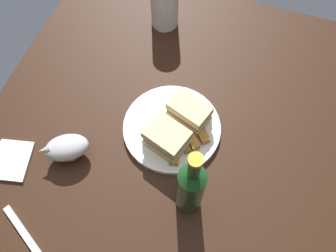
{
  "coord_description": "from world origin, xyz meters",
  "views": [
    {
      "loc": [
        -0.39,
        -0.15,
        1.59
      ],
      "look_at": [
        0.01,
        -0.01,
        0.75
      ],
      "focal_mm": 38.33,
      "sensor_mm": 36.0,
      "label": 1
    }
  ],
  "objects_px": {
    "gravy_boat": "(66,148)",
    "sandwich_half_right": "(189,112)",
    "plate": "(172,128)",
    "fork": "(26,236)",
    "sandwich_half_left": "(167,138)",
    "napkin": "(12,160)",
    "pint_glass": "(165,8)",
    "cider_bottle": "(191,188)"
  },
  "relations": [
    {
      "from": "plate",
      "to": "gravy_boat",
      "type": "distance_m",
      "value": 0.28
    },
    {
      "from": "pint_glass",
      "to": "cider_bottle",
      "type": "xyz_separation_m",
      "value": [
        -0.53,
        -0.25,
        0.05
      ]
    },
    {
      "from": "plate",
      "to": "sandwich_half_right",
      "type": "relative_size",
      "value": 2.16
    },
    {
      "from": "gravy_boat",
      "to": "napkin",
      "type": "bearing_deg",
      "value": 116.84
    },
    {
      "from": "pint_glass",
      "to": "sandwich_half_left",
      "type": "bearing_deg",
      "value": -159.65
    },
    {
      "from": "gravy_boat",
      "to": "cider_bottle",
      "type": "bearing_deg",
      "value": -93.25
    },
    {
      "from": "sandwich_half_left",
      "to": "cider_bottle",
      "type": "distance_m",
      "value": 0.17
    },
    {
      "from": "plate",
      "to": "sandwich_half_left",
      "type": "distance_m",
      "value": 0.07
    },
    {
      "from": "cider_bottle",
      "to": "napkin",
      "type": "bearing_deg",
      "value": 95.92
    },
    {
      "from": "gravy_boat",
      "to": "napkin",
      "type": "xyz_separation_m",
      "value": [
        -0.07,
        0.13,
        -0.04
      ]
    },
    {
      "from": "sandwich_half_right",
      "to": "fork",
      "type": "xyz_separation_m",
      "value": [
        -0.42,
        0.26,
        -0.05
      ]
    },
    {
      "from": "sandwich_half_right",
      "to": "fork",
      "type": "bearing_deg",
      "value": 147.61
    },
    {
      "from": "sandwich_half_left",
      "to": "fork",
      "type": "height_order",
      "value": "sandwich_half_left"
    },
    {
      "from": "napkin",
      "to": "fork",
      "type": "relative_size",
      "value": 0.61
    },
    {
      "from": "sandwich_half_left",
      "to": "cider_bottle",
      "type": "height_order",
      "value": "cider_bottle"
    },
    {
      "from": "plate",
      "to": "cider_bottle",
      "type": "relative_size",
      "value": 0.93
    },
    {
      "from": "plate",
      "to": "fork",
      "type": "height_order",
      "value": "plate"
    },
    {
      "from": "plate",
      "to": "gravy_boat",
      "type": "xyz_separation_m",
      "value": [
        -0.16,
        0.23,
        0.03
      ]
    },
    {
      "from": "sandwich_half_right",
      "to": "pint_glass",
      "type": "xyz_separation_m",
      "value": [
        0.31,
        0.18,
        0.01
      ]
    },
    {
      "from": "sandwich_half_right",
      "to": "napkin",
      "type": "distance_m",
      "value": 0.47
    },
    {
      "from": "cider_bottle",
      "to": "sandwich_half_right",
      "type": "bearing_deg",
      "value": 17.72
    },
    {
      "from": "plate",
      "to": "sandwich_half_right",
      "type": "bearing_deg",
      "value": -40.68
    },
    {
      "from": "cider_bottle",
      "to": "plate",
      "type": "bearing_deg",
      "value": 30.32
    },
    {
      "from": "sandwich_half_right",
      "to": "napkin",
      "type": "height_order",
      "value": "sandwich_half_right"
    },
    {
      "from": "sandwich_half_left",
      "to": "napkin",
      "type": "height_order",
      "value": "sandwich_half_left"
    },
    {
      "from": "cider_bottle",
      "to": "napkin",
      "type": "distance_m",
      "value": 0.48
    },
    {
      "from": "sandwich_half_right",
      "to": "sandwich_half_left",
      "type": "bearing_deg",
      "value": 162.02
    },
    {
      "from": "plate",
      "to": "gravy_boat",
      "type": "relative_size",
      "value": 1.98
    },
    {
      "from": "gravy_boat",
      "to": "napkin",
      "type": "height_order",
      "value": "gravy_boat"
    },
    {
      "from": "sandwich_half_left",
      "to": "napkin",
      "type": "relative_size",
      "value": 1.1
    },
    {
      "from": "pint_glass",
      "to": "cider_bottle",
      "type": "height_order",
      "value": "cider_bottle"
    },
    {
      "from": "plate",
      "to": "fork",
      "type": "bearing_deg",
      "value": 148.57
    },
    {
      "from": "fork",
      "to": "sandwich_half_right",
      "type": "bearing_deg",
      "value": 86.58
    },
    {
      "from": "plate",
      "to": "fork",
      "type": "xyz_separation_m",
      "value": [
        -0.38,
        0.23,
        -0.0
      ]
    },
    {
      "from": "gravy_boat",
      "to": "pint_glass",
      "type": "bearing_deg",
      "value": -9.13
    },
    {
      "from": "sandwich_half_right",
      "to": "gravy_boat",
      "type": "distance_m",
      "value": 0.33
    },
    {
      "from": "plate",
      "to": "gravy_boat",
      "type": "bearing_deg",
      "value": 124.45
    },
    {
      "from": "plate",
      "to": "sandwich_half_right",
      "type": "xyz_separation_m",
      "value": [
        0.04,
        -0.03,
        0.04
      ]
    },
    {
      "from": "plate",
      "to": "sandwich_half_right",
      "type": "distance_m",
      "value": 0.07
    },
    {
      "from": "gravy_boat",
      "to": "sandwich_half_right",
      "type": "bearing_deg",
      "value": -53.22
    },
    {
      "from": "pint_glass",
      "to": "napkin",
      "type": "xyz_separation_m",
      "value": [
        -0.58,
        0.21,
        -0.06
      ]
    },
    {
      "from": "napkin",
      "to": "gravy_boat",
      "type": "bearing_deg",
      "value": -63.16
    }
  ]
}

